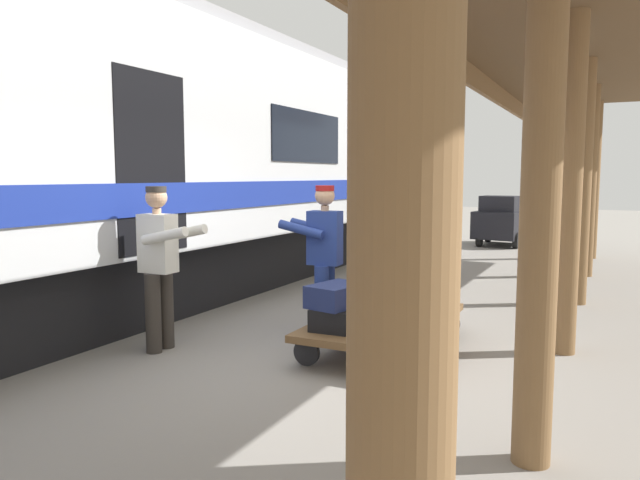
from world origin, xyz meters
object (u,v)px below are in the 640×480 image
object	(u,v)px
suitcase_slate_roller	(380,295)
porter_by_door	(160,262)
luggage_cart	(384,322)
suitcase_black_hardshell	(338,317)
train_car	(57,155)
suitcase_red_plastic	(382,277)
suitcase_burgundy_valise	(409,308)
suitcase_olive_duffel	(361,304)
porter_in_overalls	(323,255)
suitcase_maroon_trunk	(389,325)
suitcase_teal_softside	(425,301)
suitcase_cream_canvas	(422,284)
baggage_tug	(501,221)
suitcase_navy_fabric	(336,295)

from	to	relation	value
suitcase_slate_roller	porter_by_door	size ratio (longest dim) A/B	0.35
luggage_cart	suitcase_black_hardshell	size ratio (longest dim) A/B	3.75
train_car	suitcase_red_plastic	distance (m)	4.19
suitcase_burgundy_valise	suitcase_olive_duffel	xyz separation A→B (m)	(0.53, 0.00, -0.00)
porter_in_overalls	porter_by_door	distance (m)	1.77
suitcase_black_hardshell	suitcase_maroon_trunk	bearing A→B (deg)	180.00
luggage_cart	suitcase_burgundy_valise	xyz separation A→B (m)	(-0.26, 0.00, 0.17)
train_car	suitcase_maroon_trunk	bearing A→B (deg)	-179.36
suitcase_teal_softside	porter_in_overalls	bearing A→B (deg)	21.24
suitcase_maroon_trunk	suitcase_cream_canvas	distance (m)	1.18
luggage_cart	suitcase_red_plastic	world-z (taller)	suitcase_red_plastic
porter_in_overalls	baggage_tug	size ratio (longest dim) A/B	0.93
suitcase_slate_roller	porter_in_overalls	xyz separation A→B (m)	(0.53, 0.41, 0.48)
luggage_cart	suitcase_black_hardshell	distance (m)	0.66
suitcase_slate_roller	train_car	bearing A→B (deg)	18.12
suitcase_olive_duffel	suitcase_navy_fabric	world-z (taller)	suitcase_navy_fabric
suitcase_slate_roller	baggage_tug	world-z (taller)	baggage_tug
luggage_cart	suitcase_black_hardshell	xyz separation A→B (m)	(0.26, 0.59, 0.15)
suitcase_red_plastic	porter_by_door	world-z (taller)	porter_by_door
suitcase_red_plastic	suitcase_burgundy_valise	bearing A→B (deg)	130.32
suitcase_black_hardshell	porter_in_overalls	size ratio (longest dim) A/B	0.33
suitcase_teal_softside	suitcase_maroon_trunk	bearing A→B (deg)	90.00
porter_by_door	luggage_cart	bearing A→B (deg)	-152.56
porter_in_overalls	suitcase_burgundy_valise	bearing A→B (deg)	170.58
suitcase_teal_softside	suitcase_red_plastic	size ratio (longest dim) A/B	1.02
porter_in_overalls	baggage_tug	world-z (taller)	porter_in_overalls
suitcase_teal_softside	baggage_tug	world-z (taller)	baggage_tug
suitcase_burgundy_valise	suitcase_slate_roller	size ratio (longest dim) A/B	0.98
suitcase_olive_duffel	suitcase_burgundy_valise	bearing A→B (deg)	180.00
train_car	porter_by_door	distance (m)	2.29
suitcase_olive_duffel	porter_by_door	bearing A→B (deg)	30.78
suitcase_maroon_trunk	suitcase_navy_fabric	size ratio (longest dim) A/B	0.84
suitcase_black_hardshell	porter_by_door	world-z (taller)	porter_by_door
train_car	porter_by_door	bearing A→B (deg)	167.45
porter_in_overalls	suitcase_cream_canvas	bearing A→B (deg)	-158.72
train_car	suitcase_cream_canvas	xyz separation A→B (m)	(-4.23, -1.21, -1.45)
suitcase_burgundy_valise	suitcase_cream_canvas	distance (m)	0.60
suitcase_navy_fabric	porter_in_overalls	distance (m)	0.97
train_car	suitcase_slate_roller	world-z (taller)	train_car
suitcase_black_hardshell	porter_in_overalls	bearing A→B (deg)	-55.15
luggage_cart	suitcase_teal_softside	xyz separation A→B (m)	(-0.26, -0.59, 0.13)
suitcase_navy_fabric	luggage_cart	bearing A→B (deg)	-114.76
suitcase_cream_canvas	suitcase_olive_duffel	bearing A→B (deg)	49.44
suitcase_olive_duffel	suitcase_slate_roller	world-z (taller)	suitcase_olive_duffel
suitcase_black_hardshell	suitcase_navy_fabric	bearing A→B (deg)	40.62
suitcase_cream_canvas	suitcase_navy_fabric	world-z (taller)	suitcase_navy_fabric
luggage_cart	porter_by_door	distance (m)	2.40
porter_by_door	suitcase_maroon_trunk	bearing A→B (deg)	-168.30
train_car	suitcase_navy_fabric	bearing A→B (deg)	-179.41
baggage_tug	luggage_cart	bearing A→B (deg)	92.75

